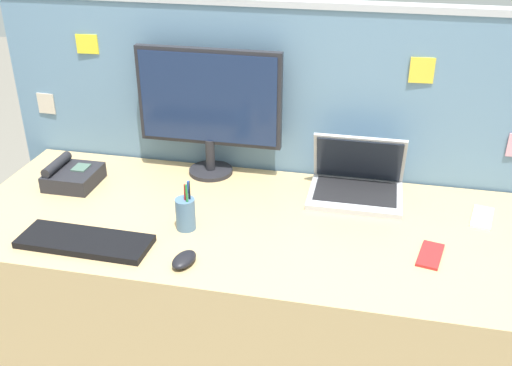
# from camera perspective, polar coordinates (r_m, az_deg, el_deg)

# --- Properties ---
(desk) EXTENTS (2.00, 0.80, 0.75)m
(desk) POSITION_cam_1_polar(r_m,az_deg,el_deg) (2.23, -0.28, -11.99)
(desk) COLOR tan
(desk) RESTS_ON ground_plane
(cubicle_divider) EXTENTS (2.19, 0.08, 1.41)m
(cubicle_divider) POSITION_cam_1_polar(r_m,az_deg,el_deg) (2.41, 1.95, 0.64)
(cubicle_divider) COLOR #6084A3
(cubicle_divider) RESTS_ON ground_plane
(desktop_monitor) EXTENTS (0.55, 0.17, 0.49)m
(desktop_monitor) POSITION_cam_1_polar(r_m,az_deg,el_deg) (2.24, -4.56, 7.67)
(desktop_monitor) COLOR #232328
(desktop_monitor) RESTS_ON desk
(laptop) EXTENTS (0.33, 0.27, 0.22)m
(laptop) POSITION_cam_1_polar(r_m,az_deg,el_deg) (2.20, 9.66, 0.20)
(laptop) COLOR #B2B5BC
(laptop) RESTS_ON desk
(desk_phone) EXTENTS (0.18, 0.19, 0.10)m
(desk_phone) POSITION_cam_1_polar(r_m,az_deg,el_deg) (2.34, -17.28, 0.66)
(desk_phone) COLOR #232328
(desk_phone) RESTS_ON desk
(keyboard_main) EXTENTS (0.43, 0.16, 0.02)m
(keyboard_main) POSITION_cam_1_polar(r_m,az_deg,el_deg) (1.96, -16.15, -5.43)
(keyboard_main) COLOR black
(keyboard_main) RESTS_ON desk
(computer_mouse_right_hand) EXTENTS (0.08, 0.11, 0.03)m
(computer_mouse_right_hand) POSITION_cam_1_polar(r_m,az_deg,el_deg) (1.81, -6.94, -7.33)
(computer_mouse_right_hand) COLOR black
(computer_mouse_right_hand) RESTS_ON desk
(pen_cup) EXTENTS (0.06, 0.06, 0.18)m
(pen_cup) POSITION_cam_1_polar(r_m,az_deg,el_deg) (1.96, -6.79, -2.92)
(pen_cup) COLOR #4C7093
(pen_cup) RESTS_ON desk
(cell_phone_white_slab) EXTENTS (0.10, 0.16, 0.01)m
(cell_phone_white_slab) POSITION_cam_1_polar(r_m,az_deg,el_deg) (2.17, 20.94, -3.12)
(cell_phone_white_slab) COLOR silver
(cell_phone_white_slab) RESTS_ON desk
(cell_phone_red_case) EXTENTS (0.09, 0.16, 0.01)m
(cell_phone_red_case) POSITION_cam_1_polar(r_m,az_deg,el_deg) (1.91, 16.44, -6.66)
(cell_phone_red_case) COLOR #B22323
(cell_phone_red_case) RESTS_ON desk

